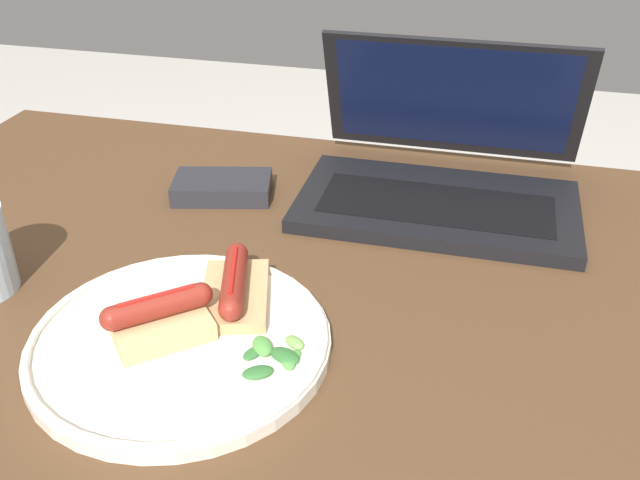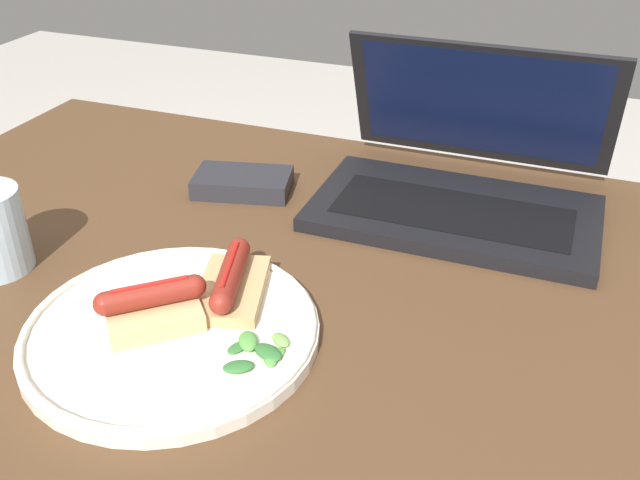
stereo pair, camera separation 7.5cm
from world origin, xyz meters
The scene contains 7 objects.
desk centered at (0.00, 0.00, 0.64)m, with size 1.19×0.80×0.73m.
laptop centered at (0.15, 0.24, 0.76)m, with size 0.36×0.28×0.20m.
plate centered at (-0.06, -0.14, 0.74)m, with size 0.29×0.29×0.02m.
sausage_toast_left centered at (-0.08, -0.14, 0.76)m, with size 0.12×0.12×0.05m.
sausage_toast_middle centered at (-0.03, -0.07, 0.75)m, with size 0.10×0.13×0.04m.
salad_pile centered at (0.04, -0.15, 0.74)m, with size 0.06×0.08×0.01m.
external_drive centered at (-0.14, 0.18, 0.74)m, with size 0.14×0.10×0.03m.
Camera 2 is at (0.27, -0.61, 1.17)m, focal length 40.00 mm.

